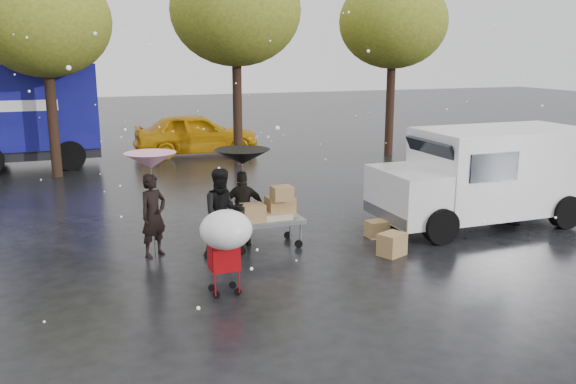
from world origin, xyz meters
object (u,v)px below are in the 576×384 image
object	(u,v)px
person_pink	(153,215)
person_black	(243,208)
vendor_cart	(269,212)
yellow_taxi	(196,134)
white_van	(486,174)
shopping_cart	(226,234)

from	to	relation	value
person_pink	person_black	bearing A→B (deg)	-30.54
person_pink	vendor_cart	world-z (taller)	person_pink
person_black	yellow_taxi	world-z (taller)	yellow_taxi
person_black	white_van	xyz separation A→B (m)	(5.66, -0.40, 0.38)
vendor_cart	yellow_taxi	world-z (taller)	yellow_taxi
white_van	yellow_taxi	xyz separation A→B (m)	(-4.20, 11.89, -0.36)
person_pink	vendor_cart	distance (m)	2.31
vendor_cart	white_van	distance (m)	5.21
vendor_cart	shopping_cart	world-z (taller)	shopping_cart
vendor_cart	white_van	size ratio (longest dim) A/B	0.31
shopping_cart	white_van	world-z (taller)	white_van
shopping_cart	person_black	bearing A→B (deg)	68.01
shopping_cart	white_van	xyz separation A→B (m)	(6.69, 2.14, 0.10)
vendor_cart	person_pink	bearing A→B (deg)	174.66
person_pink	vendor_cart	xyz separation A→B (m)	(2.30, -0.21, -0.09)
person_pink	white_van	size ratio (longest dim) A/B	0.33
person_pink	shopping_cart	xyz separation A→B (m)	(0.80, -2.48, 0.25)
person_pink	vendor_cart	size ratio (longest dim) A/B	1.07
vendor_cart	yellow_taxi	size ratio (longest dim) A/B	0.32
shopping_cart	vendor_cart	bearing A→B (deg)	56.52
shopping_cart	yellow_taxi	distance (m)	14.25
person_pink	person_black	world-z (taller)	person_pink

